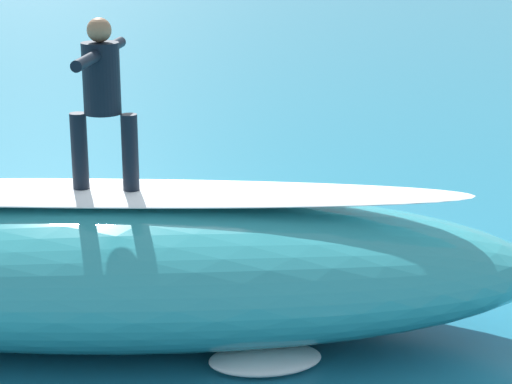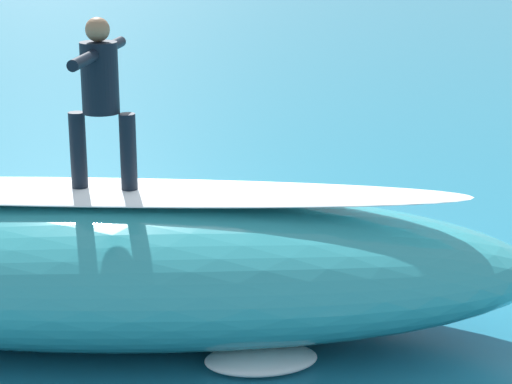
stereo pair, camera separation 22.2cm
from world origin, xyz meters
name	(u,v)px [view 2 (the right image)]	position (x,y,z in m)	size (l,w,h in m)	color
ground_plane	(174,271)	(0.00, 0.00, 0.00)	(120.00, 120.00, 0.00)	teal
wave_crest	(88,263)	(0.30, 1.75, 0.72)	(9.06, 2.86, 1.44)	teal
wave_foam_lip	(84,192)	(0.30, 1.75, 1.48)	(7.70, 1.00, 0.08)	white
surfboard_riding	(105,192)	(0.09, 1.71, 1.48)	(2.11, 0.45, 0.08)	silver
surfer_riding	(100,91)	(0.09, 1.71, 2.50)	(0.67, 1.59, 1.68)	black
surfboard_paddling	(379,263)	(-2.35, -0.81, 0.04)	(2.23, 0.50, 0.07)	#E0563D
surfer_paddling	(375,254)	(-2.31, -0.70, 0.19)	(0.71, 1.51, 0.28)	black
foam_patch_far	(261,359)	(-1.63, 2.16, 0.08)	(1.08, 0.67, 0.17)	white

